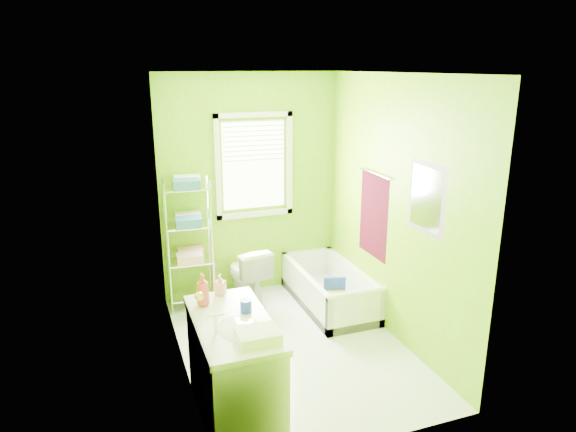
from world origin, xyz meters
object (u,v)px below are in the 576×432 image
object	(u,v)px
toilet	(247,274)
vanity	(234,366)
bathtub	(330,293)
wire_shelf_unit	(190,230)

from	to	relation	value
toilet	vanity	size ratio (longest dim) A/B	0.63
bathtub	toilet	bearing A→B (deg)	154.65
bathtub	wire_shelf_unit	world-z (taller)	wire_shelf_unit
bathtub	vanity	bearing A→B (deg)	-134.41
vanity	wire_shelf_unit	xyz separation A→B (m)	(0.02, 2.03, 0.47)
bathtub	vanity	distance (m)	2.16
bathtub	toilet	xyz separation A→B (m)	(-0.86, 0.41, 0.20)
vanity	wire_shelf_unit	world-z (taller)	wire_shelf_unit
bathtub	wire_shelf_unit	size ratio (longest dim) A/B	0.94
vanity	bathtub	bearing A→B (deg)	45.59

